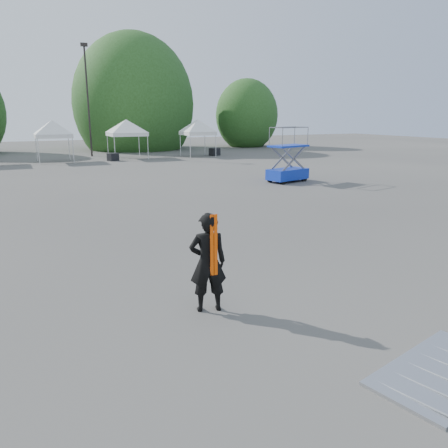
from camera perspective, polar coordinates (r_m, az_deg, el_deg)
name	(u,v)px	position (r m, az deg, el deg)	size (l,w,h in m)	color
ground	(188,266)	(11.20, -4.73, -5.45)	(120.00, 120.00, 0.00)	#474442
light_pole_east	(87,94)	(42.44, -17.40, 15.89)	(0.60, 0.25, 9.80)	black
tree_mid_e	(134,104)	(50.51, -11.67, 15.08)	(5.12, 5.12, 7.79)	#382314
tree_far_e	(247,116)	(53.48, 2.98, 13.97)	(3.84, 3.84, 5.84)	#382314
tent_e	(52,123)	(38.13, -21.54, 12.13)	(3.89, 3.89, 3.88)	silver
tent_f	(126,123)	(39.68, -12.65, 12.79)	(4.32, 4.32, 3.88)	silver
tent_g	(198,122)	(40.66, -3.48, 13.12)	(3.79, 3.79, 3.88)	silver
man	(208,262)	(8.40, -2.12, -5.03)	(0.81, 0.63, 1.97)	black
scissor_lift	(288,155)	(25.17, 8.38, 8.96)	(2.59, 1.71, 3.07)	#0C38A6
barrier_mid	(443,371)	(7.57, 26.67, -16.79)	(2.65, 1.73, 0.08)	#A3A6AB
crate_mid	(113,157)	(37.76, -14.30, 8.47)	(0.81, 0.63, 0.63)	black
crate_east	(215,152)	(41.43, -1.24, 9.41)	(0.89, 0.69, 0.69)	black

